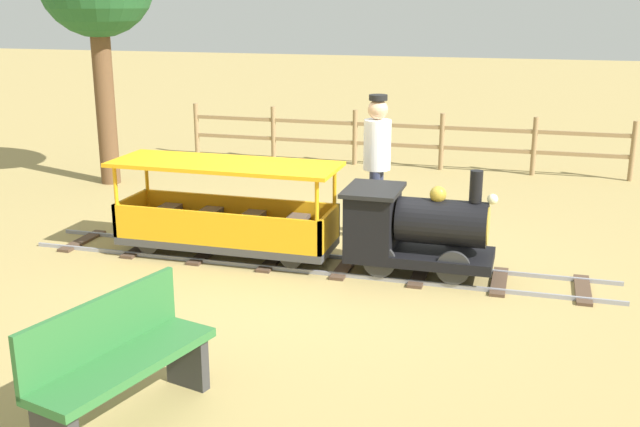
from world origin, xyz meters
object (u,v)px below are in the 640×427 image
at_px(locomotive, 411,227).
at_px(passenger_car, 226,218).
at_px(conductor_person, 377,155).
at_px(park_bench, 120,362).

relative_size(locomotive, passenger_car, 0.61).
bearing_deg(passenger_car, locomotive, 90.00).
xyz_separation_m(passenger_car, conductor_person, (-1.05, 1.36, 0.53)).
bearing_deg(park_bench, passenger_car, -168.85).
bearing_deg(passenger_car, conductor_person, 127.56).
bearing_deg(park_bench, conductor_person, 170.06).
xyz_separation_m(locomotive, passenger_car, (0.00, -1.93, -0.06)).
height_order(locomotive, passenger_car, locomotive).
distance_m(locomotive, conductor_person, 1.28).
height_order(locomotive, conductor_person, conductor_person).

